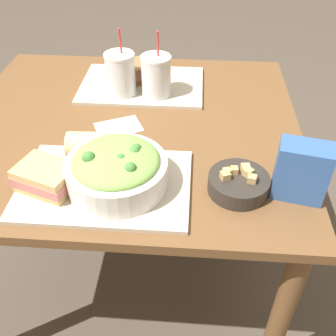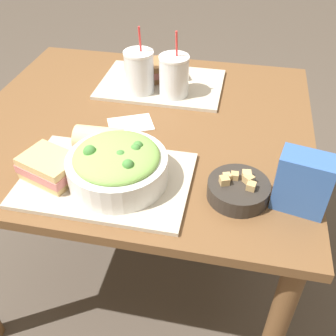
% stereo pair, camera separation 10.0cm
% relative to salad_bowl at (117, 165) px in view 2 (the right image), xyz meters
% --- Properties ---
extents(ground_plane, '(12.00, 12.00, 0.00)m').
position_rel_salad_bowl_xyz_m(ground_plane, '(-0.02, 0.31, -0.81)').
color(ground_plane, '#4C4238').
extents(dining_table, '(1.10, 0.99, 0.75)m').
position_rel_salad_bowl_xyz_m(dining_table, '(-0.02, 0.31, -0.17)').
color(dining_table, brown).
rests_on(dining_table, ground_plane).
extents(tray_near, '(0.45, 0.31, 0.01)m').
position_rel_salad_bowl_xyz_m(tray_near, '(-0.04, 0.00, -0.06)').
color(tray_near, '#BCB29E').
rests_on(tray_near, dining_table).
extents(tray_far, '(0.45, 0.31, 0.01)m').
position_rel_salad_bowl_xyz_m(tray_far, '(-0.01, 0.56, -0.06)').
color(tray_far, '#BCB29E').
rests_on(tray_far, dining_table).
extents(salad_bowl, '(0.26, 0.26, 0.11)m').
position_rel_salad_bowl_xyz_m(salad_bowl, '(0.00, 0.00, 0.00)').
color(salad_bowl, white).
rests_on(salad_bowl, tray_near).
extents(soup_bowl, '(0.16, 0.16, 0.07)m').
position_rel_salad_bowl_xyz_m(soup_bowl, '(0.31, 0.01, -0.04)').
color(soup_bowl, '#2D2823').
rests_on(soup_bowl, dining_table).
extents(sandwich_near, '(0.18, 0.15, 0.06)m').
position_rel_salad_bowl_xyz_m(sandwich_near, '(-0.18, -0.02, -0.02)').
color(sandwich_near, tan).
rests_on(sandwich_near, tray_near).
extents(baguette_near, '(0.14, 0.08, 0.08)m').
position_rel_salad_bowl_xyz_m(baguette_near, '(-0.09, 0.11, -0.01)').
color(baguette_near, '#DBBC84').
rests_on(baguette_near, tray_near).
extents(sandwich_far, '(0.19, 0.17, 0.06)m').
position_rel_salad_bowl_xyz_m(sandwich_far, '(-0.02, 0.60, -0.02)').
color(sandwich_far, olive).
rests_on(sandwich_far, tray_far).
extents(drink_cup_dark, '(0.10, 0.10, 0.23)m').
position_rel_salad_bowl_xyz_m(drink_cup_dark, '(-0.07, 0.48, 0.02)').
color(drink_cup_dark, silver).
rests_on(drink_cup_dark, tray_far).
extents(drink_cup_red, '(0.10, 0.10, 0.23)m').
position_rel_salad_bowl_xyz_m(drink_cup_red, '(0.05, 0.48, 0.01)').
color(drink_cup_red, silver).
rests_on(drink_cup_red, tray_far).
extents(chip_bag, '(0.14, 0.10, 0.15)m').
position_rel_salad_bowl_xyz_m(chip_bag, '(0.46, 0.01, 0.01)').
color(chip_bag, '#335BA3').
rests_on(chip_bag, dining_table).
extents(napkin_folded, '(0.17, 0.15, 0.00)m').
position_rel_salad_bowl_xyz_m(napkin_folded, '(-0.05, 0.28, -0.06)').
color(napkin_folded, white).
rests_on(napkin_folded, dining_table).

